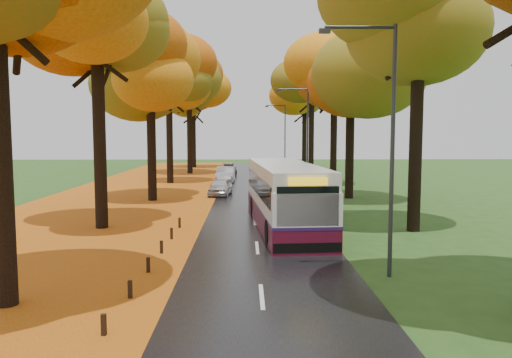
{
  "coord_description": "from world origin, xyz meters",
  "views": [
    {
      "loc": [
        -0.43,
        -7.71,
        4.64
      ],
      "look_at": [
        0.0,
        14.34,
        2.6
      ],
      "focal_mm": 35.0,
      "sensor_mm": 36.0,
      "label": 1
    }
  ],
  "objects_px": {
    "streetlamp_mid": "(304,132)",
    "car_silver": "(226,175)",
    "car_dark": "(229,170)",
    "bus": "(285,194)",
    "car_white": "(220,187)",
    "streetlamp_near": "(385,131)",
    "streetlamp_far": "(283,132)"
  },
  "relations": [
    {
      "from": "bus",
      "to": "car_silver",
      "type": "xyz_separation_m",
      "value": [
        -3.8,
        21.83,
        -0.88
      ]
    },
    {
      "from": "car_dark",
      "to": "streetlamp_far",
      "type": "bearing_deg",
      "value": 32.67
    },
    {
      "from": "car_silver",
      "to": "car_dark",
      "type": "relative_size",
      "value": 1.14
    },
    {
      "from": "car_dark",
      "to": "car_silver",
      "type": "bearing_deg",
      "value": -94.56
    },
    {
      "from": "bus",
      "to": "streetlamp_far",
      "type": "bearing_deg",
      "value": 81.87
    },
    {
      "from": "car_silver",
      "to": "car_dark",
      "type": "distance_m",
      "value": 8.9
    },
    {
      "from": "streetlamp_near",
      "to": "streetlamp_far",
      "type": "bearing_deg",
      "value": 90.0
    },
    {
      "from": "streetlamp_far",
      "to": "car_silver",
      "type": "height_order",
      "value": "streetlamp_far"
    },
    {
      "from": "car_white",
      "to": "car_silver",
      "type": "bearing_deg",
      "value": 96.76
    },
    {
      "from": "streetlamp_mid",
      "to": "bus",
      "type": "xyz_separation_m",
      "value": [
        -2.5,
        -13.52,
        -3.05
      ]
    },
    {
      "from": "car_silver",
      "to": "bus",
      "type": "bearing_deg",
      "value": -78.74
    },
    {
      "from": "car_dark",
      "to": "car_white",
      "type": "bearing_deg",
      "value": -94.56
    },
    {
      "from": "streetlamp_far",
      "to": "car_white",
      "type": "height_order",
      "value": "streetlamp_far"
    },
    {
      "from": "bus",
      "to": "car_silver",
      "type": "height_order",
      "value": "bus"
    },
    {
      "from": "streetlamp_far",
      "to": "car_white",
      "type": "relative_size",
      "value": 2.19
    },
    {
      "from": "streetlamp_far",
      "to": "bus",
      "type": "height_order",
      "value": "streetlamp_far"
    },
    {
      "from": "car_dark",
      "to": "bus",
      "type": "bearing_deg",
      "value": -87.52
    },
    {
      "from": "car_white",
      "to": "streetlamp_near",
      "type": "bearing_deg",
      "value": -66.56
    },
    {
      "from": "streetlamp_near",
      "to": "streetlamp_mid",
      "type": "xyz_separation_m",
      "value": [
        0.0,
        22.0,
        0.0
      ]
    },
    {
      "from": "streetlamp_mid",
      "to": "bus",
      "type": "distance_m",
      "value": 14.09
    },
    {
      "from": "streetlamp_far",
      "to": "bus",
      "type": "relative_size",
      "value": 0.67
    },
    {
      "from": "car_silver",
      "to": "car_dark",
      "type": "bearing_deg",
      "value": 91.39
    },
    {
      "from": "car_silver",
      "to": "car_white",
      "type": "bearing_deg",
      "value": -88.61
    },
    {
      "from": "car_white",
      "to": "car_silver",
      "type": "xyz_separation_m",
      "value": [
        0.0,
        9.3,
        0.12
      ]
    },
    {
      "from": "streetlamp_mid",
      "to": "car_dark",
      "type": "bearing_deg",
      "value": 110.09
    },
    {
      "from": "bus",
      "to": "car_silver",
      "type": "distance_m",
      "value": 22.18
    },
    {
      "from": "streetlamp_mid",
      "to": "streetlamp_far",
      "type": "distance_m",
      "value": 22.0
    },
    {
      "from": "streetlamp_far",
      "to": "bus",
      "type": "bearing_deg",
      "value": -94.03
    },
    {
      "from": "streetlamp_mid",
      "to": "streetlamp_far",
      "type": "relative_size",
      "value": 1.0
    },
    {
      "from": "streetlamp_mid",
      "to": "car_silver",
      "type": "bearing_deg",
      "value": 127.15
    },
    {
      "from": "streetlamp_far",
      "to": "car_silver",
      "type": "distance_m",
      "value": 15.57
    },
    {
      "from": "streetlamp_mid",
      "to": "car_white",
      "type": "height_order",
      "value": "streetlamp_mid"
    }
  ]
}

